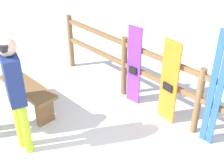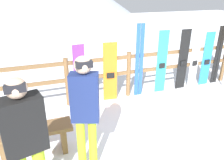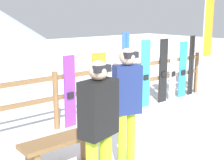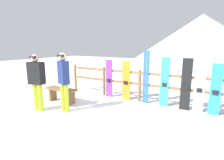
{
  "view_description": "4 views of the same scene",
  "coord_description": "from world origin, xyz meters",
  "px_view_note": "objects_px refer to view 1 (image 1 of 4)",
  "views": [
    {
      "loc": [
        1.68,
        -1.49,
        3.17
      ],
      "look_at": [
        -0.93,
        1.14,
        0.87
      ],
      "focal_mm": 50.0,
      "sensor_mm": 36.0,
      "label": 1
    },
    {
      "loc": [
        -1.98,
        -2.48,
        2.43
      ],
      "look_at": [
        -0.73,
        1.07,
        0.85
      ],
      "focal_mm": 35.0,
      "sensor_mm": 36.0,
      "label": 2
    },
    {
      "loc": [
        -4.21,
        -2.98,
        2.15
      ],
      "look_at": [
        -0.82,
        1.08,
        1.0
      ],
      "focal_mm": 50.0,
      "sensor_mm": 36.0,
      "label": 3
    },
    {
      "loc": [
        2.17,
        -3.47,
        1.91
      ],
      "look_at": [
        -0.55,
        1.05,
        0.85
      ],
      "focal_mm": 28.0,
      "sensor_mm": 36.0,
      "label": 4
    }
  ],
  "objects_px": {
    "snowboard_purple": "(134,66)",
    "snowboard_orange": "(169,83)",
    "bench": "(28,93)",
    "ski_pair_blue": "(215,91)",
    "person_navy": "(15,88)"
  },
  "relations": [
    {
      "from": "person_navy",
      "to": "snowboard_orange",
      "type": "xyz_separation_m",
      "value": [
        1.01,
        1.92,
        -0.34
      ]
    },
    {
      "from": "bench",
      "to": "ski_pair_blue",
      "type": "xyz_separation_m",
      "value": [
        2.44,
        1.4,
        0.52
      ]
    },
    {
      "from": "ski_pair_blue",
      "to": "snowboard_purple",
      "type": "bearing_deg",
      "value": -179.86
    },
    {
      "from": "person_navy",
      "to": "snowboard_purple",
      "type": "bearing_deg",
      "value": 80.89
    },
    {
      "from": "bench",
      "to": "person_navy",
      "type": "height_order",
      "value": "person_navy"
    },
    {
      "from": "person_navy",
      "to": "ski_pair_blue",
      "type": "height_order",
      "value": "ski_pair_blue"
    },
    {
      "from": "person_navy",
      "to": "snowboard_orange",
      "type": "relative_size",
      "value": 1.24
    },
    {
      "from": "bench",
      "to": "snowboard_orange",
      "type": "xyz_separation_m",
      "value": [
        1.71,
        1.39,
        0.33
      ]
    },
    {
      "from": "snowboard_purple",
      "to": "person_navy",
      "type": "bearing_deg",
      "value": -99.11
    },
    {
      "from": "person_navy",
      "to": "snowboard_purple",
      "type": "xyz_separation_m",
      "value": [
        0.31,
        1.92,
        -0.33
      ]
    },
    {
      "from": "ski_pair_blue",
      "to": "bench",
      "type": "bearing_deg",
      "value": -150.17
    },
    {
      "from": "snowboard_purple",
      "to": "snowboard_orange",
      "type": "distance_m",
      "value": 0.7
    },
    {
      "from": "snowboard_orange",
      "to": "bench",
      "type": "bearing_deg",
      "value": -140.88
    },
    {
      "from": "snowboard_orange",
      "to": "ski_pair_blue",
      "type": "height_order",
      "value": "ski_pair_blue"
    },
    {
      "from": "person_navy",
      "to": "ski_pair_blue",
      "type": "xyz_separation_m",
      "value": [
        1.73,
        1.93,
        -0.15
      ]
    }
  ]
}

